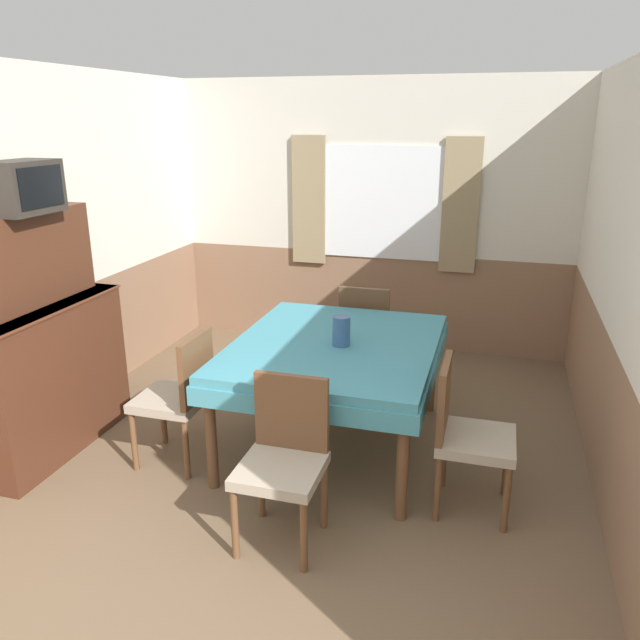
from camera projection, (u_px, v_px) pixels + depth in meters
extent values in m
cube|color=silver|center=(372.00, 168.00, 5.95)|extent=(4.26, 0.05, 1.65)
cube|color=#89664C|center=(369.00, 298.00, 6.36)|extent=(4.26, 0.05, 0.95)
cube|color=white|center=(383.00, 203.00, 5.99)|extent=(1.27, 0.01, 1.08)
cube|color=#998460|center=(309.00, 201.00, 6.17)|extent=(0.34, 0.03, 1.25)
cube|color=#998460|center=(460.00, 206.00, 5.78)|extent=(0.34, 0.03, 1.25)
cube|color=silver|center=(37.00, 185.00, 4.42)|extent=(0.05, 4.84, 1.65)
cube|color=#89664C|center=(61.00, 356.00, 4.82)|extent=(0.05, 4.84, 0.95)
cube|color=#89664C|center=(607.00, 421.00, 3.79)|extent=(0.05, 4.84, 0.95)
cube|color=teal|center=(335.00, 346.00, 4.25)|extent=(1.35, 1.63, 0.06)
cube|color=teal|center=(335.00, 359.00, 4.28)|extent=(1.38, 1.66, 0.12)
cylinder|color=brown|center=(211.00, 436.00, 3.86)|extent=(0.07, 0.07, 0.72)
cylinder|color=brown|center=(402.00, 464.00, 3.54)|extent=(0.07, 0.07, 0.72)
cylinder|color=brown|center=(288.00, 353.00, 5.20)|extent=(0.07, 0.07, 0.72)
cylinder|color=brown|center=(432.00, 368.00, 4.89)|extent=(0.07, 0.07, 0.72)
cylinder|color=brown|center=(134.00, 441.00, 4.09)|extent=(0.04, 0.04, 0.42)
cylinder|color=brown|center=(163.00, 416.00, 4.44)|extent=(0.04, 0.04, 0.42)
cylinder|color=brown|center=(186.00, 450.00, 3.99)|extent=(0.04, 0.04, 0.42)
cylinder|color=brown|center=(212.00, 423.00, 4.34)|extent=(0.04, 0.04, 0.42)
cube|color=tan|center=(171.00, 400.00, 4.14)|extent=(0.44, 0.44, 0.06)
cube|color=brown|center=(196.00, 368.00, 4.01)|extent=(0.04, 0.42, 0.44)
cylinder|color=brown|center=(351.00, 351.00, 5.67)|extent=(0.04, 0.04, 0.42)
cylinder|color=brown|center=(393.00, 355.00, 5.57)|extent=(0.04, 0.04, 0.42)
cylinder|color=brown|center=(341.00, 366.00, 5.32)|extent=(0.04, 0.04, 0.42)
cylinder|color=brown|center=(385.00, 371.00, 5.22)|extent=(0.04, 0.04, 0.42)
cube|color=tan|center=(368.00, 335.00, 5.37)|extent=(0.44, 0.44, 0.06)
cube|color=brown|center=(364.00, 314.00, 5.11)|extent=(0.42, 0.04, 0.44)
cylinder|color=brown|center=(507.00, 465.00, 3.82)|extent=(0.04, 0.04, 0.42)
cylinder|color=brown|center=(506.00, 500.00, 3.47)|extent=(0.04, 0.04, 0.42)
cylinder|color=brown|center=(444.00, 456.00, 3.92)|extent=(0.04, 0.04, 0.42)
cylinder|color=brown|center=(437.00, 489.00, 3.57)|extent=(0.04, 0.04, 0.42)
cube|color=tan|center=(476.00, 440.00, 3.62)|extent=(0.44, 0.44, 0.06)
cube|color=brown|center=(444.00, 397.00, 3.59)|extent=(0.04, 0.42, 0.44)
cylinder|color=brown|center=(304.00, 537.00, 3.16)|extent=(0.04, 0.04, 0.42)
cylinder|color=brown|center=(235.00, 524.00, 3.26)|extent=(0.04, 0.04, 0.42)
cylinder|color=brown|center=(324.00, 495.00, 3.51)|extent=(0.04, 0.04, 0.42)
cylinder|color=brown|center=(261.00, 485.00, 3.61)|extent=(0.04, 0.04, 0.42)
cube|color=tan|center=(280.00, 470.00, 3.31)|extent=(0.44, 0.44, 0.06)
cube|color=brown|center=(292.00, 412.00, 3.42)|extent=(0.42, 0.04, 0.44)
cube|color=#4C2819|center=(46.00, 379.00, 4.29)|extent=(0.44, 1.25, 1.05)
cube|color=brown|center=(36.00, 307.00, 4.13)|extent=(0.46, 1.27, 0.02)
cube|color=#4C2819|center=(22.00, 260.00, 4.04)|extent=(0.24, 1.12, 0.61)
cube|color=#2D2823|center=(22.00, 187.00, 3.88)|extent=(0.28, 0.47, 0.33)
cube|color=black|center=(41.00, 187.00, 3.84)|extent=(0.01, 0.38, 0.25)
cylinder|color=#335684|center=(341.00, 331.00, 4.16)|extent=(0.12, 0.12, 0.20)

